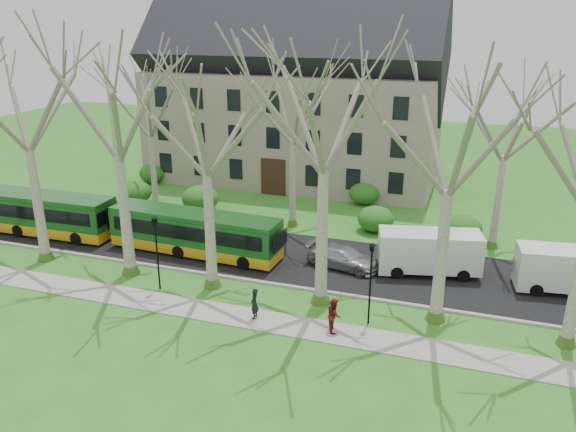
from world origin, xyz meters
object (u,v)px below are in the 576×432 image
object	(u,v)px
bus_lead	(35,212)
van_b	(571,271)
bus_follow	(195,232)
pedestrian_a	(254,303)
van_a	(429,253)
pedestrian_b	(334,315)
sedan	(343,257)

from	to	relation	value
bus_lead	van_b	bearing A→B (deg)	2.19
bus_follow	pedestrian_a	distance (m)	9.45
bus_follow	van_b	world-z (taller)	bus_follow
van_a	pedestrian_b	world-z (taller)	van_a
bus_lead	bus_follow	world-z (taller)	bus_lead
bus_lead	sedan	size ratio (longest dim) A/B	2.62
bus_lead	van_a	distance (m)	27.28
van_b	bus_follow	bearing A→B (deg)	178.14
van_a	pedestrian_a	size ratio (longest dim) A/B	3.63
van_a	van_b	world-z (taller)	van_a
van_b	sedan	bearing A→B (deg)	177.40
bus_follow	pedestrian_b	size ratio (longest dim) A/B	6.64
bus_follow	pedestrian_a	world-z (taller)	bus_follow
pedestrian_a	pedestrian_b	xyz separation A→B (m)	(4.16, 0.05, 0.05)
bus_follow	van_a	bearing A→B (deg)	9.77
pedestrian_b	van_b	bearing A→B (deg)	-76.71
sedan	van_b	xyz separation A→B (m)	(12.73, 0.84, 0.59)
bus_lead	pedestrian_b	size ratio (longest dim) A/B	6.94
bus_follow	pedestrian_b	bearing A→B (deg)	-27.76
van_a	pedestrian_a	bearing A→B (deg)	-146.27
van_b	pedestrian_a	size ratio (longest dim) A/B	3.51
van_b	pedestrian_a	xyz separation A→B (m)	(-15.61, -8.33, -0.44)
sedan	van_a	world-z (taller)	van_a
bus_follow	van_b	xyz separation A→B (m)	(22.39, 1.76, -0.18)
sedan	van_a	xyz separation A→B (m)	(5.02, 0.82, 0.64)
bus_follow	van_a	world-z (taller)	bus_follow
bus_follow	sedan	bearing A→B (deg)	8.48
sedan	pedestrian_a	size ratio (longest dim) A/B	2.79
van_a	pedestrian_a	xyz separation A→B (m)	(-7.91, -8.31, -0.48)
van_b	pedestrian_b	size ratio (longest dim) A/B	3.32
van_a	pedestrian_b	distance (m)	9.07
van_a	bus_lead	bearing A→B (deg)	171.43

